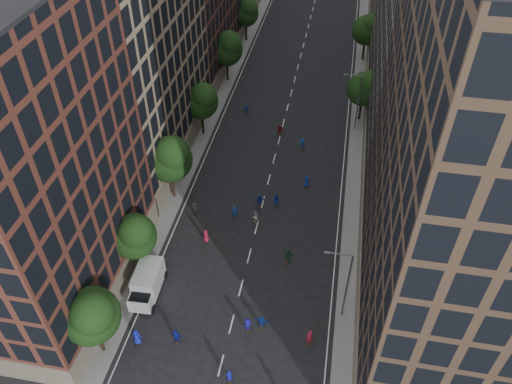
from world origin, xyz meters
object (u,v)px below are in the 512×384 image
streetlamp_far (357,100)px  skater_1 (229,377)px  streetlamp_near (345,283)px  skater_0 (137,337)px  cargo_van (147,283)px

streetlamp_far → skater_1: size_ratio=5.14×
streetlamp_near → skater_0: (-18.67, -6.64, -4.21)m
streetlamp_near → streetlamp_far: bearing=90.0°
cargo_van → skater_1: 13.18m
cargo_van → skater_0: bearing=-82.4°
streetlamp_far → skater_0: streetlamp_far is taller
streetlamp_near → skater_0: size_ratio=4.72×
cargo_van → skater_1: (10.45, -8.01, -0.65)m
streetlamp_far → skater_0: 44.02m
streetlamp_near → streetlamp_far: 33.00m
streetlamp_near → cargo_van: size_ratio=1.62×
cargo_van → skater_1: cargo_van is taller
streetlamp_near → streetlamp_far: size_ratio=1.00×
streetlamp_far → streetlamp_near: bearing=-90.0°
skater_0 → streetlamp_near: bearing=-168.3°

